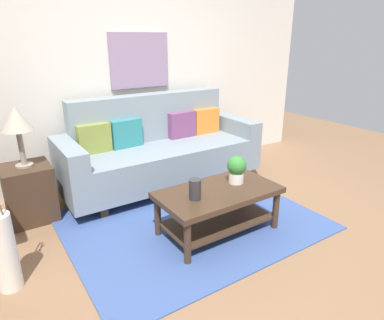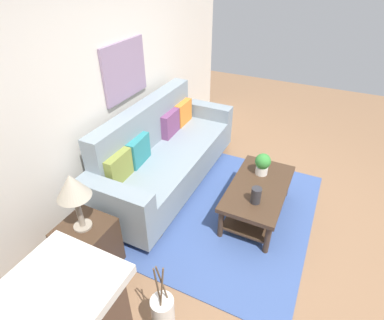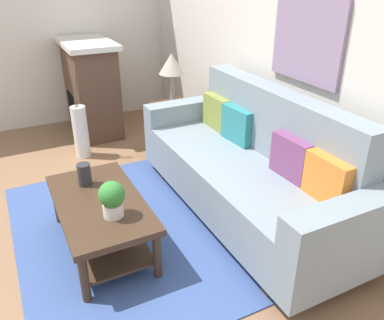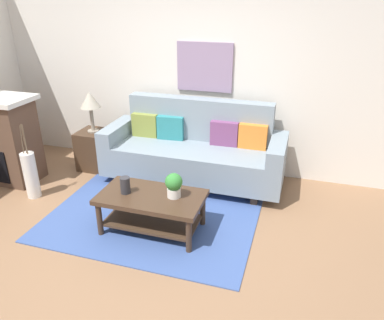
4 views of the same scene
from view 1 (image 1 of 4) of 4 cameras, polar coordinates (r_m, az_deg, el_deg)
ground_plane at (r=3.07m, az=5.18°, el=-14.15°), size 9.67×9.67×0.00m
wall_back at (r=4.30m, az=-11.46°, el=14.64°), size 5.67×0.10×2.70m
area_rug at (r=3.41m, az=-0.09°, el=-10.18°), size 2.33×1.85×0.01m
couch at (r=4.08m, az=-5.26°, el=1.48°), size 2.36×0.84×1.08m
throw_pillow_olive at (r=3.85m, az=-16.10°, el=3.50°), size 0.36×0.13×0.32m
throw_pillow_teal at (r=3.97m, az=-10.99°, el=4.41°), size 0.37×0.15×0.32m
throw_pillow_plum at (r=4.30m, az=-1.76°, el=5.94°), size 0.36×0.13×0.32m
throw_pillow_orange at (r=4.50m, az=2.31°, el=6.57°), size 0.36×0.12×0.32m
coffee_table at (r=3.11m, az=4.40°, el=-6.94°), size 1.10×0.60×0.43m
tabletop_vase at (r=2.85m, az=0.50°, el=-4.92°), size 0.10×0.10×0.18m
potted_plant_tabletop at (r=3.18m, az=7.49°, el=-1.42°), size 0.18×0.18×0.26m
side_table at (r=3.71m, az=-25.61°, el=-4.99°), size 0.44×0.44×0.56m
table_lamp at (r=3.49m, az=-27.35°, el=5.74°), size 0.28×0.28×0.57m
floor_vase at (r=2.80m, az=-28.96°, el=-13.42°), size 0.17×0.17×0.59m
framed_painting at (r=4.30m, az=-8.77°, el=16.17°), size 0.76×0.03×0.64m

